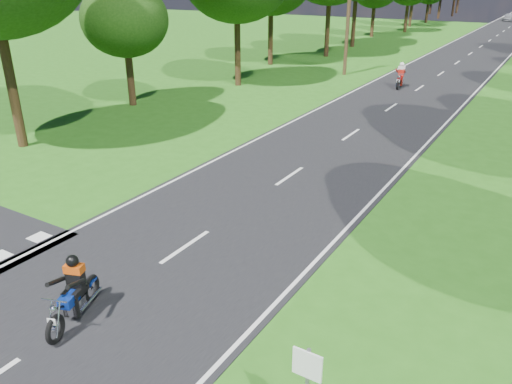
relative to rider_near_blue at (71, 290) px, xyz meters
The scene contains 7 objects.
ground 1.77m from the rider_near_blue, 88.68° to the left, with size 160.00×160.00×0.00m, color #266116.
main_road 51.61m from the rider_near_blue, 89.96° to the left, with size 7.00×140.00×0.02m, color black.
road_markings 49.74m from the rider_near_blue, 90.11° to the left, with size 7.40×140.00×0.01m.
telegraph_pole 30.39m from the rider_near_blue, 101.39° to the left, with size 1.20×0.26×8.00m.
rider_near_blue is the anchor object (origin of this frame).
rider_far_red 27.11m from the rider_near_blue, 92.43° to the left, with size 0.63×1.90×1.59m, color #B10D0D, non-canonical shape.
distant_car 87.39m from the rider_near_blue, 90.92° to the left, with size 1.45×3.61×1.23m, color #B5B7BD.
Camera 1 is at (7.68, -6.98, 6.69)m, focal length 35.00 mm.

